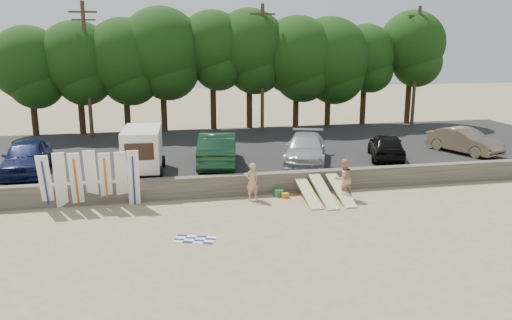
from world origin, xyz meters
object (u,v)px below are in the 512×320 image
object	(u,v)px
car_1	(218,149)
car_3	(386,146)
box_trailer	(143,148)
cooler	(279,193)
beachgoer_a	(252,182)
beachgoer_b	(344,179)
car_2	(306,149)
car_4	(464,141)
car_0	(27,157)

from	to	relation	value
car_1	car_3	size ratio (longest dim) A/B	1.24
box_trailer	cooler	bearing A→B (deg)	-22.13
box_trailer	beachgoer_a	distance (m)	5.99
car_1	beachgoer_b	world-z (taller)	car_1
car_3	car_2	bearing A→B (deg)	16.88
car_4	cooler	world-z (taller)	car_4
car_4	cooler	xyz separation A→B (m)	(-12.24, -3.91, -1.27)
car_3	car_4	distance (m)	5.25
box_trailer	car_3	size ratio (longest dim) A/B	0.84
car_2	cooler	xyz separation A→B (m)	(-2.40, -3.56, -1.29)
cooler	box_trailer	bearing A→B (deg)	139.92
car_0	car_2	distance (m)	14.26
car_0	car_1	bearing A→B (deg)	-4.05
box_trailer	car_0	size ratio (longest dim) A/B	0.74
box_trailer	car_0	xyz separation A→B (m)	(-5.64, 1.02, -0.42)
car_3	car_4	xyz separation A→B (m)	(5.22, 0.55, -0.01)
car_1	car_4	bearing A→B (deg)	-169.98
box_trailer	beachgoer_a	bearing A→B (deg)	-30.21
car_0	cooler	distance (m)	12.60
beachgoer_a	box_trailer	bearing A→B (deg)	-52.76
cooler	car_4	bearing A→B (deg)	3.56
box_trailer	beachgoer_a	world-z (taller)	box_trailer
car_4	car_2	bearing A→B (deg)	161.71
car_1	beachgoer_b	size ratio (longest dim) A/B	2.85
car_2	beachgoer_a	xyz separation A→B (m)	(-3.73, -3.84, -0.58)
car_4	beachgoer_b	bearing A→B (deg)	-172.90
car_3	cooler	distance (m)	7.89
car_4	beachgoer_b	distance (m)	10.62
cooler	car_2	bearing A→B (deg)	41.86
box_trailer	car_4	distance (m)	18.49
box_trailer	beachgoer_a	size ratio (longest dim) A/B	2.10
car_0	car_2	bearing A→B (deg)	-4.29
car_2	beachgoer_b	bearing A→B (deg)	-64.75
car_2	car_3	bearing A→B (deg)	17.48
car_0	beachgoer_b	distance (m)	15.52
beachgoer_a	beachgoer_b	bearing A→B (deg)	151.69
beachgoer_b	cooler	distance (m)	3.09
car_1	car_2	world-z (taller)	car_1
car_1	car_2	bearing A→B (deg)	-172.97
box_trailer	car_4	world-z (taller)	box_trailer
car_2	car_3	size ratio (longest dim) A/B	1.19
car_0	beachgoer_a	size ratio (longest dim) A/B	2.83
car_1	car_3	distance (m)	9.40
box_trailer	car_0	world-z (taller)	box_trailer
car_4	cooler	distance (m)	12.92
car_1	car_3	world-z (taller)	car_1
car_0	beachgoer_a	xyz separation A→B (m)	(10.52, -4.32, -0.67)
car_0	car_3	xyz separation A→B (m)	(18.87, -0.68, -0.10)
beachgoer_b	box_trailer	bearing A→B (deg)	-34.01
car_1	car_4	distance (m)	14.62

